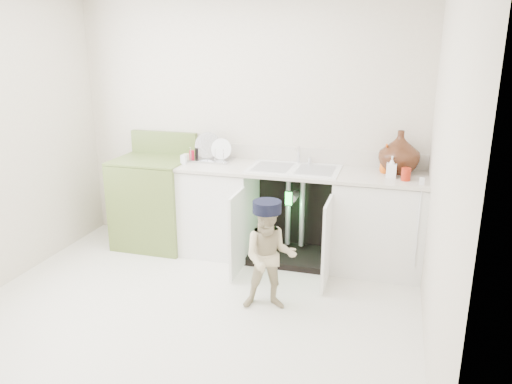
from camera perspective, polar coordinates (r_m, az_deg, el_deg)
ground at (r=4.09m, az=-7.32°, el=-13.27°), size 3.50×3.50×0.00m
room_shell at (r=3.63m, az=-8.05°, el=4.07°), size 6.00×5.50×1.26m
counter_run at (r=4.79m, az=4.82°, el=-2.19°), size 2.44×1.02×1.28m
avocado_stove at (r=5.24m, az=-11.48°, el=-0.96°), size 0.73×0.65×1.14m
repair_worker at (r=3.90m, az=1.56°, el=-7.24°), size 0.49×0.86×0.89m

